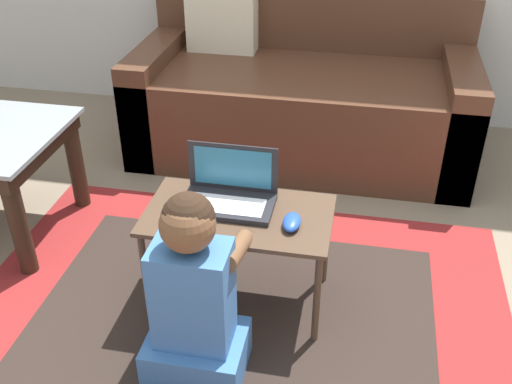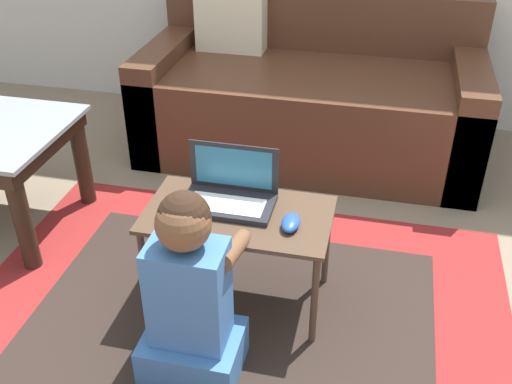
{
  "view_description": "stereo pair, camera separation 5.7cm",
  "coord_description": "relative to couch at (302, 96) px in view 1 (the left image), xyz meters",
  "views": [
    {
      "loc": [
        0.28,
        -1.59,
        1.53
      ],
      "look_at": [
        -0.05,
        0.09,
        0.45
      ],
      "focal_mm": 42.0,
      "sensor_mm": 36.0,
      "label": 1
    },
    {
      "loc": [
        0.33,
        -1.58,
        1.53
      ],
      "look_at": [
        -0.05,
        0.09,
        0.45
      ],
      "focal_mm": 42.0,
      "sensor_mm": 36.0,
      "label": 2
    }
  ],
  "objects": [
    {
      "name": "ground_plane",
      "position": [
        0.04,
        -1.3,
        -0.28
      ],
      "size": [
        16.0,
        16.0,
        0.0
      ],
      "primitive_type": "plane",
      "color": "#7F705B"
    },
    {
      "name": "area_rug",
      "position": [
        -0.06,
        -1.44,
        -0.28
      ],
      "size": [
        1.96,
        1.63,
        0.01
      ],
      "color": "maroon",
      "rests_on": "ground_plane"
    },
    {
      "name": "couch",
      "position": [
        0.0,
        0.0,
        0.0
      ],
      "size": [
        1.68,
        0.85,
        0.82
      ],
      "color": "#4C2D1E",
      "rests_on": "ground_plane"
    },
    {
      "name": "laptop_desk",
      "position": [
        -0.06,
        -1.26,
        0.06
      ],
      "size": [
        0.64,
        0.36,
        0.39
      ],
      "color": "#4C3828",
      "rests_on": "ground_plane"
    },
    {
      "name": "laptop",
      "position": [
        -0.1,
        -1.21,
        0.14
      ],
      "size": [
        0.32,
        0.19,
        0.2
      ],
      "color": "#232328",
      "rests_on": "laptop_desk"
    },
    {
      "name": "computer_mouse",
      "position": [
        0.13,
        -1.3,
        0.12
      ],
      "size": [
        0.06,
        0.11,
        0.03
      ],
      "color": "#234CB2",
      "rests_on": "laptop_desk"
    },
    {
      "name": "person_seated",
      "position": [
        -0.12,
        -1.61,
        0.02
      ],
      "size": [
        0.31,
        0.37,
        0.67
      ],
      "color": "#3D70B2",
      "rests_on": "ground_plane"
    }
  ]
}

